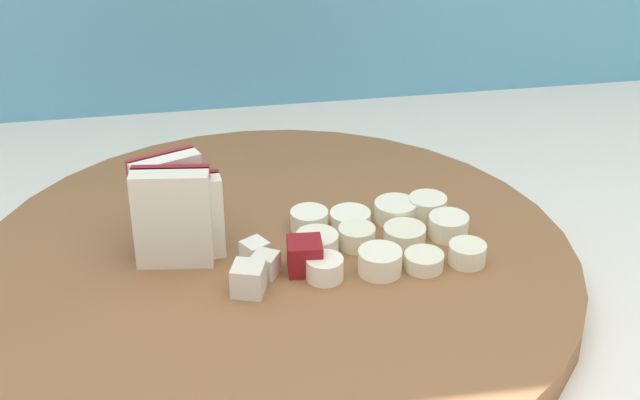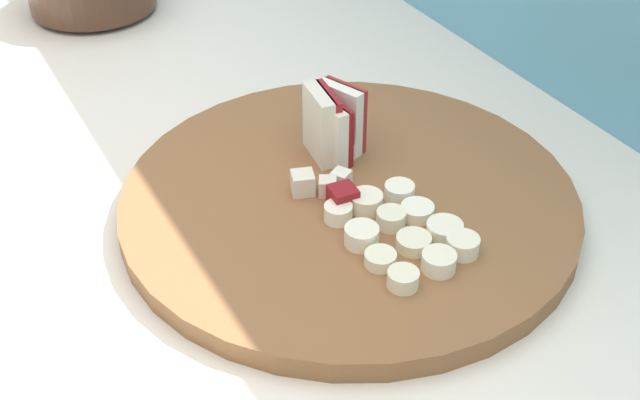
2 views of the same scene
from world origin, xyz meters
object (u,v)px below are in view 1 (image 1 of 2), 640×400
(banana_slice_rows, at_px, (383,235))
(apple_wedge_fan, at_px, (176,214))
(apple_dice_pile, at_px, (232,250))
(cutting_board, at_px, (275,271))

(banana_slice_rows, bearing_deg, apple_wedge_fan, 176.02)
(apple_dice_pile, bearing_deg, cutting_board, 1.21)
(cutting_board, bearing_deg, apple_dice_pile, -178.79)
(apple_wedge_fan, distance_m, apple_dice_pile, 0.04)
(apple_wedge_fan, relative_size, apple_dice_pile, 0.59)
(apple_wedge_fan, xyz_separation_m, banana_slice_rows, (0.13, -0.01, -0.02))
(cutting_board, xyz_separation_m, apple_dice_pile, (-0.03, -0.00, 0.02))
(cutting_board, relative_size, banana_slice_rows, 3.31)
(apple_wedge_fan, distance_m, banana_slice_rows, 0.13)
(cutting_board, distance_m, banana_slice_rows, 0.07)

